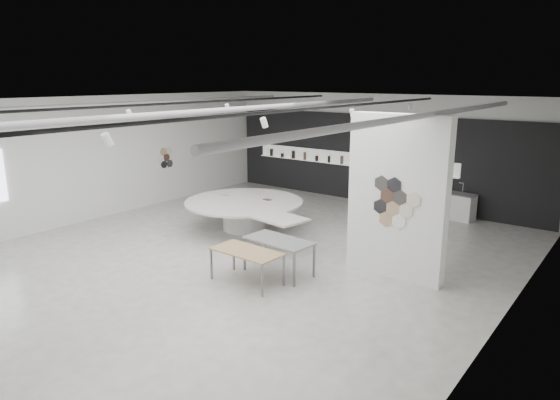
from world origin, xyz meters
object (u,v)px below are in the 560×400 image
Objects in this scene: display_island at (245,211)px; sample_table_stone at (279,243)px; kitchen_counter at (451,205)px; partition_column at (397,198)px; sample_table_wood at (247,253)px.

display_island reaches higher than sample_table_stone.
kitchen_counter is (1.53, 6.98, -0.32)m from sample_table_stone.
kitchen_counter is at bearing 96.12° from partition_column.
sample_table_wood is 1.04× the size of kitchen_counter.
display_island is at bearing 172.80° from partition_column.
kitchen_counter reaches higher than display_island.
partition_column is at bearing -77.31° from kitchen_counter.
kitchen_counter is (1.76, 7.80, -0.26)m from sample_table_wood.
sample_table_wood is at bearing -136.10° from partition_column.
partition_column is 0.78× the size of display_island.
partition_column is at bearing 34.27° from sample_table_stone.
sample_table_wood is (2.56, -2.89, 0.11)m from display_island.
partition_column is 2.37× the size of kitchen_counter.
sample_table_stone is (-2.12, -1.45, -1.06)m from partition_column.
sample_table_wood is at bearing -96.15° from kitchen_counter.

